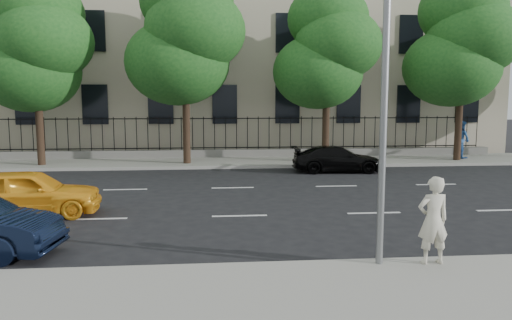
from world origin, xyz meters
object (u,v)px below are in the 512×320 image
(street_light, at_px, (378,9))
(woman_near, at_px, (433,220))
(yellow_taxi, at_px, (28,193))
(black_sedan, at_px, (337,159))

(street_light, distance_m, woman_near, 4.30)
(street_light, distance_m, yellow_taxi, 10.79)
(woman_near, bearing_deg, black_sedan, -100.61)
(yellow_taxi, xyz_separation_m, woman_near, (9.60, -5.44, 0.33))
(woman_near, bearing_deg, yellow_taxi, -33.91)
(street_light, bearing_deg, black_sedan, 78.82)
(street_light, height_order, woman_near, street_light)
(yellow_taxi, bearing_deg, black_sedan, -61.05)
(yellow_taxi, height_order, black_sedan, yellow_taxi)
(yellow_taxi, distance_m, woman_near, 11.04)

